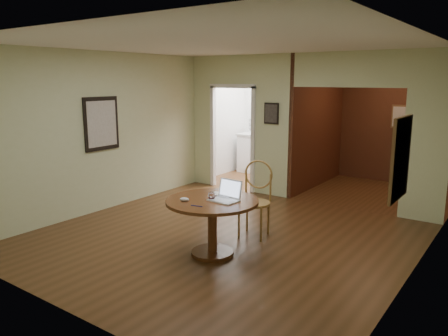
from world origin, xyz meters
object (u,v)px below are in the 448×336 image
Objects in this scene: chair at (256,194)px; dining_table at (212,214)px; closed_laptop at (218,196)px; open_laptop at (227,195)px.

dining_table is at bearing -105.99° from chair.
dining_table is 0.96m from chair.
dining_table is 3.42× the size of closed_laptop.
chair reaches higher than open_laptop.
closed_laptop is at bearing -107.36° from chair.
dining_table is 1.08× the size of chair.
chair is at bearing 101.15° from open_laptop.
closed_laptop reaches higher than dining_table.
chair reaches higher than closed_laptop.
open_laptop is at bearing 32.21° from dining_table.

